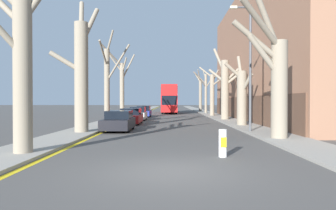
% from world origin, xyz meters
% --- Properties ---
extents(ground_plane, '(300.00, 300.00, 0.00)m').
position_xyz_m(ground_plane, '(0.00, 0.00, 0.00)').
color(ground_plane, '#4C4947').
extents(sidewalk_left, '(2.52, 120.00, 0.12)m').
position_xyz_m(sidewalk_left, '(-5.98, 50.00, 0.06)').
color(sidewalk_left, gray).
rests_on(sidewalk_left, ground).
extents(sidewalk_right, '(2.52, 120.00, 0.12)m').
position_xyz_m(sidewalk_right, '(5.98, 50.00, 0.06)').
color(sidewalk_right, gray).
rests_on(sidewalk_right, ground).
extents(building_facade_right, '(10.08, 31.66, 13.69)m').
position_xyz_m(building_facade_right, '(12.23, 22.88, 6.83)').
color(building_facade_right, '#93664C').
rests_on(building_facade_right, ground).
extents(kerb_line_stripe, '(0.24, 120.00, 0.01)m').
position_xyz_m(kerb_line_stripe, '(-4.54, 50.00, 0.00)').
color(kerb_line_stripe, yellow).
rests_on(kerb_line_stripe, ground).
extents(street_tree_left_0, '(3.57, 1.95, 7.67)m').
position_xyz_m(street_tree_left_0, '(-5.67, 2.49, 3.55)').
color(street_tree_left_0, gray).
rests_on(street_tree_left_0, ground).
extents(street_tree_left_1, '(2.63, 2.67, 8.98)m').
position_xyz_m(street_tree_left_1, '(-5.72, 10.22, 3.92)').
color(street_tree_left_1, gray).
rests_on(street_tree_left_1, ground).
extents(street_tree_left_2, '(2.35, 2.56, 7.98)m').
position_xyz_m(street_tree_left_2, '(-5.45, 16.71, 3.62)').
color(street_tree_left_2, gray).
rests_on(street_tree_left_2, ground).
extents(street_tree_left_3, '(3.36, 3.47, 8.20)m').
position_xyz_m(street_tree_left_3, '(-5.64, 24.98, 3.77)').
color(street_tree_left_3, gray).
rests_on(street_tree_left_3, ground).
extents(street_tree_right_0, '(3.03, 2.34, 7.51)m').
position_xyz_m(street_tree_right_0, '(5.42, 7.00, 3.25)').
color(street_tree_right_0, gray).
rests_on(street_tree_right_0, ground).
extents(street_tree_right_1, '(2.14, 2.87, 5.93)m').
position_xyz_m(street_tree_right_1, '(5.71, 15.78, 2.55)').
color(street_tree_right_1, gray).
rests_on(street_tree_right_1, ground).
extents(street_tree_right_2, '(3.38, 2.99, 7.97)m').
position_xyz_m(street_tree_right_2, '(5.73, 23.55, 3.57)').
color(street_tree_right_2, gray).
rests_on(street_tree_right_2, ground).
extents(street_tree_right_3, '(3.35, 3.97, 6.87)m').
position_xyz_m(street_tree_right_3, '(5.51, 31.80, 3.23)').
color(street_tree_right_3, gray).
rests_on(street_tree_right_3, ground).
extents(street_tree_right_4, '(3.34, 4.04, 7.39)m').
position_xyz_m(street_tree_right_4, '(5.56, 40.50, 3.68)').
color(street_tree_right_4, gray).
rests_on(street_tree_right_4, ground).
extents(street_tree_right_5, '(1.66, 1.86, 8.11)m').
position_xyz_m(street_tree_right_5, '(5.56, 49.57, 3.64)').
color(street_tree_right_5, gray).
rests_on(street_tree_right_5, ground).
extents(double_decker_bus, '(2.57, 11.30, 4.65)m').
position_xyz_m(double_decker_bus, '(-0.35, 42.25, 2.63)').
color(double_decker_bus, red).
rests_on(double_decker_bus, ground).
extents(parked_car_0, '(1.85, 4.10, 1.39)m').
position_xyz_m(parked_car_0, '(-3.65, 11.93, 0.66)').
color(parked_car_0, black).
rests_on(parked_car_0, ground).
extents(parked_car_1, '(1.84, 4.28, 1.41)m').
position_xyz_m(parked_car_1, '(-3.65, 18.04, 0.67)').
color(parked_car_1, maroon).
rests_on(parked_car_1, ground).
extents(parked_car_2, '(1.77, 3.98, 1.44)m').
position_xyz_m(parked_car_2, '(-3.65, 23.66, 0.68)').
color(parked_car_2, silver).
rests_on(parked_car_2, ground).
extents(parked_car_3, '(1.83, 4.40, 1.45)m').
position_xyz_m(parked_car_3, '(-3.65, 30.29, 0.68)').
color(parked_car_3, navy).
rests_on(parked_car_3, ground).
extents(lamp_post, '(1.40, 0.20, 8.26)m').
position_xyz_m(lamp_post, '(5.00, 10.75, 4.59)').
color(lamp_post, '#4C4F54').
rests_on(lamp_post, ground).
extents(traffic_bollard, '(0.30, 0.31, 1.01)m').
position_xyz_m(traffic_bollard, '(1.88, 2.31, 0.51)').
color(traffic_bollard, white).
rests_on(traffic_bollard, ground).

